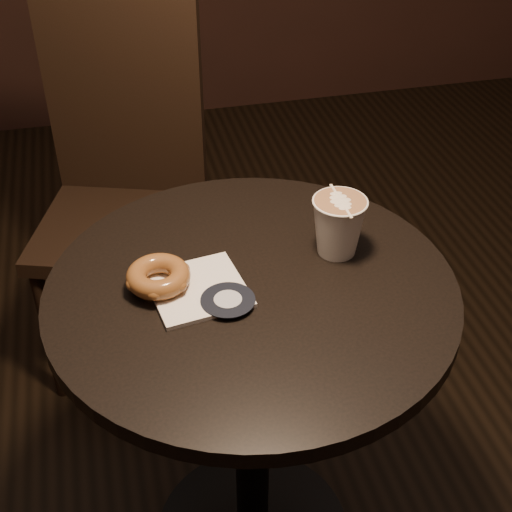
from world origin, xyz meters
name	(u,v)px	position (x,y,z in m)	size (l,w,h in m)	color
cafe_table	(252,367)	(0.00, 0.00, 0.55)	(0.70, 0.70, 0.75)	black
chair	(123,172)	(-0.17, 0.74, 0.57)	(0.51, 0.51, 1.02)	black
pastry_bag	(198,289)	(-0.09, 0.00, 0.75)	(0.15, 0.15, 0.01)	white
doughnut	(158,276)	(-0.15, 0.03, 0.78)	(0.11, 0.11, 0.03)	brown
latte_cup	(338,226)	(0.17, 0.06, 0.80)	(0.10, 0.10, 0.11)	white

